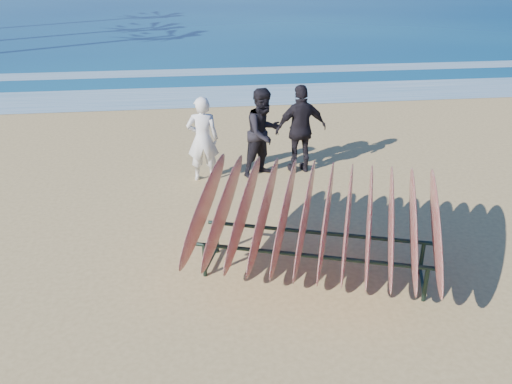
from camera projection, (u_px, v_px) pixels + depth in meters
ground at (263, 277)px, 7.57m from camera, size 120.00×120.00×0.00m
foam_near at (219, 96)px, 16.58m from camera, size 160.00×160.00×0.00m
foam_far at (213, 72)px, 19.74m from camera, size 160.00×160.00×0.00m
surfboard_rack at (316, 217)px, 7.25m from camera, size 3.78×3.34×1.49m
person_white at (203, 139)px, 10.39m from camera, size 0.64×0.44×1.67m
person_dark_a at (264, 133)px, 10.56m from camera, size 1.09×1.03×1.77m
person_dark_b at (301, 129)px, 10.75m from camera, size 1.10×0.57×1.79m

